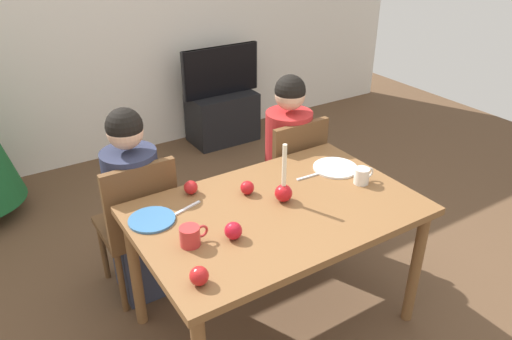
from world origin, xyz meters
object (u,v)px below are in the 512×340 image
dining_table (277,221)px  mug_left (191,236)px  person_left_child (136,209)px  apple_far_edge (199,276)px  apple_by_right_mug (247,188)px  chair_right (290,173)px  tv_stand (222,117)px  plate_left (152,220)px  apple_near_candle (233,231)px  person_right_child (288,163)px  chair_left (139,221)px  apple_by_left_plate (191,187)px  mug_right (362,176)px  candle_centerpiece (284,190)px  plate_right (335,168)px  tv (221,71)px

dining_table → mug_left: (-0.49, -0.05, 0.13)m
person_left_child → apple_far_edge: size_ratio=14.99×
apple_by_right_mug → apple_far_edge: bearing=-136.7°
chair_right → person_left_child: person_left_child is taller
tv_stand → mug_left: (-1.43, -2.35, 0.56)m
chair_right → plate_left: chair_right is taller
apple_by_right_mug → apple_near_candle: bearing=-130.5°
person_left_child → apple_near_candle: size_ratio=14.49×
person_left_child → person_right_child: 1.05m
chair_right → mug_left: (-1.02, -0.65, 0.28)m
chair_left → apple_by_left_plate: (0.22, -0.26, 0.27)m
plate_left → apple_by_right_mug: bearing=-3.2°
person_right_child → mug_right: person_right_child is taller
tv_stand → plate_left: 2.62m
candle_centerpiece → apple_by_right_mug: (-0.12, 0.16, -0.03)m
apple_by_right_mug → mug_right: bearing=-21.9°
plate_right → apple_far_edge: apple_far_edge is taller
chair_left → tv_stand: bearing=49.3°
candle_centerpiece → mug_left: bearing=-171.6°
tv → candle_centerpiece: candle_centerpiece is taller
tv → mug_right: size_ratio=6.39×
chair_left → apple_far_edge: bearing=-93.5°
apple_far_edge → tv_stand: bearing=59.8°
dining_table → apple_far_edge: 0.66m
tv_stand → plate_right: 2.24m
apple_near_candle → person_left_child: bearing=105.7°
tv_stand → apple_near_candle: (-1.25, -2.40, 0.55)m
apple_by_right_mug → apple_far_edge: 0.71m
dining_table → plate_left: 0.62m
tv_stand → mug_right: bearing=-100.0°
chair_right → person_left_child: 1.05m
tv → apple_far_edge: bearing=-120.2°
tv → plate_left: bearing=-125.9°
dining_table → tv_stand: bearing=67.9°
mug_right → apple_far_edge: bearing=-167.0°
apple_by_right_mug → apple_far_edge: size_ratio=0.92×
candle_centerpiece → mug_right: bearing=-9.4°
candle_centerpiece → apple_by_left_plate: (-0.36, 0.31, -0.03)m
person_right_child → apple_far_edge: 1.46m
chair_left → mug_left: (0.03, -0.65, 0.28)m
dining_table → tv_stand: dining_table is taller
mug_right → tv: bearing=80.0°
dining_table → apple_by_left_plate: 0.48m
candle_centerpiece → apple_far_edge: candle_centerpiece is taller
candle_centerpiece → person_left_child: bearing=133.9°
tv_stand → mug_right: mug_right is taller
chair_left → person_right_child: bearing=1.8°
candle_centerpiece → apple_near_candle: candle_centerpiece is taller
mug_right → apple_near_candle: 0.84m
mug_right → apple_far_edge: 1.13m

